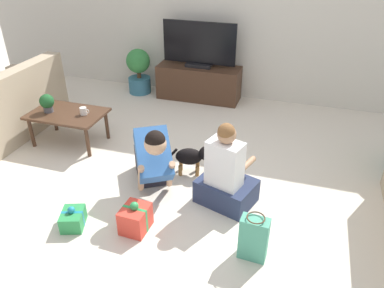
{
  "coord_description": "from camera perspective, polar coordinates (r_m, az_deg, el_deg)",
  "views": [
    {
      "loc": [
        1.13,
        -2.9,
        2.32
      ],
      "look_at": [
        0.16,
        0.19,
        0.45
      ],
      "focal_mm": 35.0,
      "sensor_mm": 36.0,
      "label": 1
    }
  ],
  "objects": [
    {
      "name": "ground_plane",
      "position": [
        3.88,
        -3.13,
        -6.72
      ],
      "size": [
        16.0,
        16.0,
        0.0
      ],
      "primitive_type": "plane",
      "color": "beige"
    },
    {
      "name": "wall_back",
      "position": [
        5.74,
        6.17,
        19.62
      ],
      "size": [
        8.4,
        0.06,
        2.6
      ],
      "color": "beige",
      "rests_on": "ground_plane"
    },
    {
      "name": "sofa_left",
      "position": [
        5.28,
        -27.06,
        4.29
      ],
      "size": [
        0.84,
        1.75,
        0.87
      ],
      "rotation": [
        0.0,
        0.0,
        -1.57
      ],
      "color": "tan",
      "rests_on": "ground_plane"
    },
    {
      "name": "coffee_table",
      "position": [
        4.76,
        -18.43,
        4.04
      ],
      "size": [
        0.89,
        0.57,
        0.41
      ],
      "color": "#472D1E",
      "rests_on": "ground_plane"
    },
    {
      "name": "tv_console",
      "position": [
        5.84,
        1.04,
        9.33
      ],
      "size": [
        1.26,
        0.44,
        0.51
      ],
      "color": "#472D1E",
      "rests_on": "ground_plane"
    },
    {
      "name": "tv",
      "position": [
        5.67,
        1.1,
        14.56
      ],
      "size": [
        1.1,
        0.2,
        0.66
      ],
      "color": "black",
      "rests_on": "tv_console"
    },
    {
      "name": "potted_plant_back_left",
      "position": [
        6.09,
        -8.12,
        11.1
      ],
      "size": [
        0.37,
        0.37,
        0.71
      ],
      "color": "#336B84",
      "rests_on": "ground_plane"
    },
    {
      "name": "person_kneeling",
      "position": [
        3.72,
        -6.04,
        -2.11
      ],
      "size": [
        0.66,
        0.81,
        0.79
      ],
      "rotation": [
        0.0,
        0.0,
        0.55
      ],
      "color": "#23232D",
      "rests_on": "ground_plane"
    },
    {
      "name": "person_sitting",
      "position": [
        3.54,
        5.2,
        -4.97
      ],
      "size": [
        0.62,
        0.58,
        0.87
      ],
      "rotation": [
        0.0,
        0.0,
        2.83
      ],
      "color": "#283351",
      "rests_on": "ground_plane"
    },
    {
      "name": "dog",
      "position": [
        3.99,
        0.32,
        -1.88
      ],
      "size": [
        0.49,
        0.24,
        0.33
      ],
      "rotation": [
        0.0,
        0.0,
        1.82
      ],
      "color": "black",
      "rests_on": "ground_plane"
    },
    {
      "name": "gift_box_a",
      "position": [
        3.56,
        -17.68,
        -10.78
      ],
      "size": [
        0.26,
        0.29,
        0.21
      ],
      "rotation": [
        0.0,
        0.0,
        0.33
      ],
      "color": "#2D934C",
      "rests_on": "ground_plane"
    },
    {
      "name": "gift_box_b",
      "position": [
        3.37,
        -8.62,
        -11.14
      ],
      "size": [
        0.23,
        0.27,
        0.3
      ],
      "rotation": [
        0.0,
        0.0,
        -0.04
      ],
      "color": "red",
      "rests_on": "ground_plane"
    },
    {
      "name": "gift_bag_a",
      "position": [
        3.09,
        9.38,
        -13.97
      ],
      "size": [
        0.23,
        0.15,
        0.41
      ],
      "rotation": [
        0.0,
        0.0,
        -0.06
      ],
      "color": "#4CA384",
      "rests_on": "ground_plane"
    },
    {
      "name": "mug",
      "position": [
        4.61,
        -16.2,
        4.85
      ],
      "size": [
        0.12,
        0.08,
        0.09
      ],
      "color": "silver",
      "rests_on": "coffee_table"
    },
    {
      "name": "tabletop_plant",
      "position": [
        4.79,
        -21.23,
        5.93
      ],
      "size": [
        0.17,
        0.17,
        0.22
      ],
      "color": "#4C4C51",
      "rests_on": "coffee_table"
    }
  ]
}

